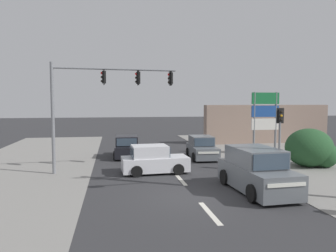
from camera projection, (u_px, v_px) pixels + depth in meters
ground_plane at (196, 197)px, 13.46m from camera, size 140.00×140.00×0.00m
lane_dash_near at (210, 213)px, 11.49m from camera, size 0.20×2.40×0.01m
lane_dash_mid at (181, 180)px, 16.40m from camera, size 0.20×2.40×0.01m
lane_dash_far at (165, 162)px, 21.32m from camera, size 0.20×2.40×0.01m
kerb_left_verge at (6, 181)px, 15.97m from camera, size 8.00×40.00×0.02m
traffic_signal_mast at (98, 93)px, 17.96m from camera, size 6.87×0.91×6.00m
pedestal_signal_right_kerb at (280, 129)px, 17.97m from camera, size 0.44×0.29×3.56m
shopping_plaza_sign at (265, 114)px, 24.07m from camera, size 2.10×0.16×4.60m
roadside_bush at (312, 149)px, 19.56m from camera, size 2.98×2.55×2.30m
shopfront_wall_far at (267, 124)px, 30.88m from camera, size 12.00×1.00×3.60m
hatchback_receding_far at (127, 147)px, 22.98m from camera, size 1.91×3.71×1.53m
hatchback_oncoming_near at (202, 148)px, 22.56m from camera, size 1.91×3.71×1.53m
hatchback_oncoming_mid at (154, 160)px, 17.89m from camera, size 3.72×1.94×1.53m
suv_crossing_left at (256, 171)px, 14.22m from camera, size 2.24×4.62×1.90m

